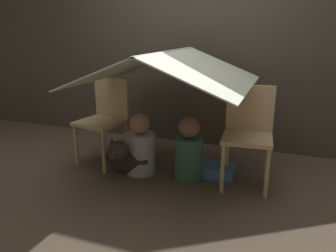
{
  "coord_description": "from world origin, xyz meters",
  "views": [
    {
      "loc": [
        1.03,
        -2.64,
        1.36
      ],
      "look_at": [
        0.0,
        0.15,
        0.49
      ],
      "focal_mm": 35.0,
      "sensor_mm": 36.0,
      "label": 1
    }
  ],
  "objects": [
    {
      "name": "dog",
      "position": [
        -0.38,
        -0.02,
        0.19
      ],
      "size": [
        0.47,
        0.41,
        0.42
      ],
      "color": "#332D28",
      "rests_on": "ground_plane"
    },
    {
      "name": "person_front",
      "position": [
        -0.27,
        0.09,
        0.26
      ],
      "size": [
        0.29,
        0.29,
        0.6
      ],
      "color": "#B2B2B7",
      "rests_on": "ground_plane"
    },
    {
      "name": "chair_right",
      "position": [
        0.74,
        0.22,
        0.5
      ],
      "size": [
        0.45,
        0.45,
        0.89
      ],
      "rotation": [
        0.0,
        0.0,
        0.07
      ],
      "color": "#D1B27F",
      "rests_on": "ground_plane"
    },
    {
      "name": "floor_cushion",
      "position": [
        0.46,
        0.28,
        0.05
      ],
      "size": [
        0.34,
        0.27,
        0.1
      ],
      "color": "#4C7FB2",
      "rests_on": "ground_plane"
    },
    {
      "name": "wall_back",
      "position": [
        0.0,
        1.17,
        1.25
      ],
      "size": [
        7.0,
        0.05,
        2.5
      ],
      "color": "#4C4238",
      "rests_on": "ground_plane"
    },
    {
      "name": "chair_left",
      "position": [
        -0.73,
        0.22,
        0.5
      ],
      "size": [
        0.49,
        0.49,
        0.89
      ],
      "rotation": [
        0.0,
        0.0,
        -0.17
      ],
      "color": "#D1B27F",
      "rests_on": "ground_plane"
    },
    {
      "name": "ground_plane",
      "position": [
        0.0,
        0.0,
        0.0
      ],
      "size": [
        8.8,
        8.8,
        0.0
      ],
      "primitive_type": "plane",
      "color": "brown"
    },
    {
      "name": "person_second",
      "position": [
        0.22,
        0.13,
        0.27
      ],
      "size": [
        0.27,
        0.27,
        0.6
      ],
      "color": "#38664C",
      "rests_on": "ground_plane"
    },
    {
      "name": "sheet_canopy",
      "position": [
        0.0,
        0.15,
        1.04
      ],
      "size": [
        1.49,
        1.44,
        0.3
      ],
      "color": "silver"
    }
  ]
}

